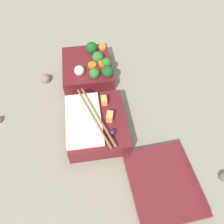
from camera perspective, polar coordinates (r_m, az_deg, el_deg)
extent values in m
plane|color=gray|center=(0.67, -5.45, 2.87)|extent=(3.00, 3.00, 0.00)
cube|color=maroon|center=(0.74, -6.18, 11.25)|extent=(0.19, 0.15, 0.05)
sphere|color=#2D7028|center=(0.71, -1.43, 12.79)|extent=(0.03, 0.03, 0.03)
sphere|color=#19511E|center=(0.67, -1.07, 10.47)|extent=(0.04, 0.04, 0.04)
sphere|color=#2D7028|center=(0.72, -3.66, 14.11)|extent=(0.04, 0.04, 0.04)
sphere|color=#19511E|center=(0.76, -5.27, 16.33)|extent=(0.04, 0.04, 0.04)
sphere|color=#2D7028|center=(0.67, -4.57, 9.99)|extent=(0.03, 0.03, 0.03)
cylinder|color=orange|center=(0.71, -2.34, 12.73)|extent=(0.04, 0.04, 0.01)
cylinder|color=orange|center=(0.77, -2.48, 16.53)|extent=(0.04, 0.04, 0.01)
cylinder|color=orange|center=(0.71, -5.15, 12.12)|extent=(0.04, 0.04, 0.01)
sphere|color=beige|center=(0.68, -8.47, 10.65)|extent=(0.03, 0.03, 0.03)
cube|color=maroon|center=(0.59, -3.94, -3.14)|extent=(0.19, 0.15, 0.05)
cube|color=white|center=(0.56, -7.38, -1.85)|extent=(0.16, 0.09, 0.01)
cube|color=#F4A356|center=(0.59, -2.04, 3.02)|extent=(0.02, 0.02, 0.02)
cube|color=#F4A356|center=(0.56, -0.54, -1.19)|extent=(0.03, 0.02, 0.02)
sphere|color=#381942|center=(0.53, 0.17, -5.31)|extent=(0.02, 0.02, 0.02)
cylinder|color=olive|center=(0.55, -4.48, -1.08)|extent=(0.19, 0.07, 0.01)
cylinder|color=olive|center=(0.56, -3.83, -0.82)|extent=(0.19, 0.07, 0.01)
cube|color=maroon|center=(0.54, 13.20, -17.47)|extent=(0.19, 0.16, 0.02)
sphere|color=#7A6B5B|center=(0.75, -16.86, 8.31)|extent=(0.03, 0.03, 0.03)
sphere|color=#595651|center=(0.60, 27.18, -14.70)|extent=(0.02, 0.02, 0.02)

